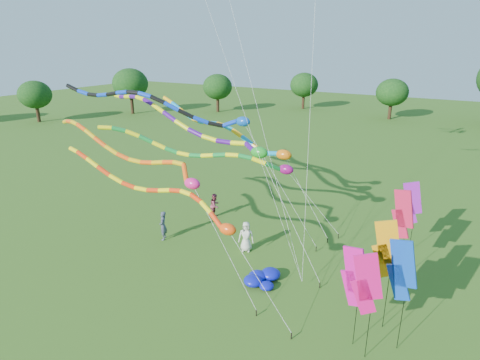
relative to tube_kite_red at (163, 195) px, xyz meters
The scene contains 18 objects.
ground 5.80m from the tube_kite_red, 20.82° to the right, with size 160.00×160.00×0.00m, color #295917.
tree_ring 2.49m from the tube_kite_red, 52.06° to the left, with size 116.76×119.00×9.49m.
tube_kite_red is the anchor object (origin of this frame).
tube_kite_orange 2.76m from the tube_kite_red, 159.44° to the left, with size 13.52×2.02×7.59m.
tube_kite_purple 5.82m from the tube_kite_red, 113.45° to the left, with size 16.54×4.03×8.61m.
tube_kite_blue 6.09m from the tube_kite_red, 124.95° to the left, with size 15.07×3.15×9.20m.
tube_kite_cyan 9.90m from the tube_kite_red, 103.50° to the left, with size 15.14×4.43×7.51m.
tube_kite_green 5.99m from the tube_kite_red, 99.93° to the left, with size 13.40×5.19×6.94m.
banner_pole_orange 9.82m from the tube_kite_red, ahead, with size 1.13×0.42×4.83m.
banner_pole_blue_b 10.46m from the tube_kite_red, ahead, with size 1.16×0.27×4.57m.
banner_pole_magenta_b 9.54m from the tube_kite_red, ahead, with size 1.10×0.53×4.37m.
banner_pole_magenta_a 9.00m from the tube_kite_red, ahead, with size 1.14×0.38×4.14m.
banner_pole_violet 13.16m from the tube_kite_red, 42.73° to the left, with size 1.14×0.41×4.15m.
banner_pole_red 11.16m from the tube_kite_red, 30.28° to the left, with size 1.12×0.47×4.75m.
blue_nylon_heap 6.32m from the tube_kite_red, 29.28° to the left, with size 1.66×1.27×0.51m.
person_a 6.03m from the tube_kite_red, 66.93° to the left, with size 0.85×0.55×1.74m, color beige.
person_b 5.68m from the tube_kite_red, 133.39° to the left, with size 0.64×0.42×1.76m, color #3E4357.
person_c 8.51m from the tube_kite_red, 106.11° to the left, with size 0.80×0.63×1.65m, color #9C384F.
Camera 1 is at (8.21, -11.71, 11.12)m, focal length 30.00 mm.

